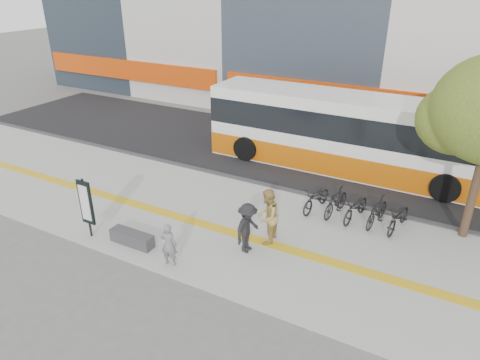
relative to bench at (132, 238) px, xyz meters
The scene contains 12 objects.
ground 2.88m from the bench, 24.78° to the left, with size 120.00×120.00×0.00m, color #60605B.
sidewalk 3.76m from the bench, 46.08° to the left, with size 40.00×7.00×0.08m, color gray.
tactile_strip 3.41m from the bench, 40.24° to the left, with size 40.00×0.45×0.01m, color gold.
street 10.53m from the bench, 75.70° to the left, with size 40.00×8.00×0.06m, color black.
curb 6.73m from the bench, 67.25° to the left, with size 40.00×0.25×0.14m, color #343436.
bench is the anchor object (origin of this frame).
signboard 1.94m from the bench, 169.19° to the right, with size 0.55×0.10×2.20m.
bus 10.75m from the bench, 65.50° to the left, with size 12.86×3.05×3.42m.
bicycle_row 8.08m from the bench, 40.06° to the left, with size 4.01×1.96×1.09m.
seated_woman 1.89m from the bench, ahead, with size 0.53×0.35×1.45m, color black.
pedestrian_tan 4.61m from the bench, 30.47° to the left, with size 0.95×0.74×1.94m, color tan.
pedestrian_dark 3.95m from the bench, 22.65° to the left, with size 1.12×0.64×1.74m, color black.
Camera 1 is at (6.43, -10.27, 8.35)m, focal length 32.35 mm.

